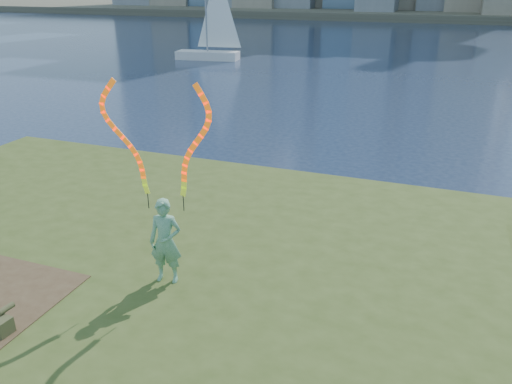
% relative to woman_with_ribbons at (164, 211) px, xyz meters
% --- Properties ---
extents(ground, '(320.00, 320.00, 0.00)m').
position_rel_woman_with_ribbons_xyz_m(ground, '(-0.84, 1.25, -2.21)').
color(ground, '#192640').
rests_on(ground, ground).
extents(grassy_knoll, '(20.00, 18.00, 0.80)m').
position_rel_woman_with_ribbons_xyz_m(grassy_knoll, '(-0.84, -1.05, -1.87)').
color(grassy_knoll, '#3C4C1B').
rests_on(grassy_knoll, ground).
extents(far_shore, '(320.00, 40.00, 1.20)m').
position_rel_woman_with_ribbons_xyz_m(far_shore, '(-0.84, 96.25, -1.61)').
color(far_shore, '#4B4637').
rests_on(far_shore, ground).
extents(woman_with_ribbons, '(2.02, 0.57, 4.02)m').
position_rel_woman_with_ribbons_xyz_m(woman_with_ribbons, '(0.00, 0.00, 0.00)').
color(woman_with_ribbons, '#167235').
rests_on(woman_with_ribbons, grassy_knoll).
extents(canvas_bag, '(0.43, 0.49, 0.39)m').
position_rel_woman_with_ribbons_xyz_m(canvas_bag, '(-1.75, -2.31, -1.25)').
color(canvas_bag, '#3F4623').
rests_on(canvas_bag, grassy_knoll).
extents(sailboat, '(5.46, 2.26, 8.19)m').
position_rel_woman_with_ribbons_xyz_m(sailboat, '(-13.71, 31.03, -0.80)').
color(sailboat, white).
rests_on(sailboat, ground).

